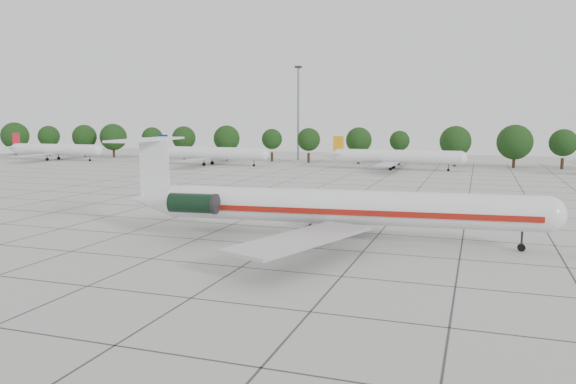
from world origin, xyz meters
name	(u,v)px	position (x,y,z in m)	size (l,w,h in m)	color
ground	(302,229)	(0.00, 0.00, 0.00)	(260.00, 260.00, 0.00)	beige
apron_joints	(337,207)	(0.00, 15.00, 0.01)	(170.00, 170.00, 0.02)	#383838
main_airliner	(322,206)	(3.47, -5.06, 3.38)	(40.80, 31.96, 9.57)	silver
bg_airliner_a	(55,150)	(-93.15, 70.18, 2.91)	(28.24, 27.20, 7.40)	silver
bg_airliner_b	(211,153)	(-45.18, 69.19, 2.91)	(28.24, 27.20, 7.40)	silver
bg_airliner_c	(396,157)	(-0.43, 71.49, 2.91)	(28.24, 27.20, 7.40)	silver
tree_line	(359,140)	(-11.68, 85.00, 5.98)	(249.86, 8.44, 10.22)	#332114
floodlight_mast	(298,108)	(-30.00, 92.00, 14.28)	(1.60, 1.60, 25.45)	slate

